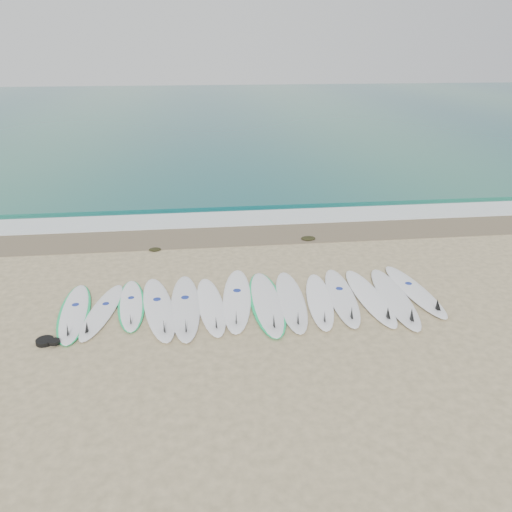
{
  "coord_description": "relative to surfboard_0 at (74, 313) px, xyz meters",
  "views": [
    {
      "loc": [
        -1.02,
        -9.29,
        5.08
      ],
      "look_at": [
        0.27,
        1.58,
        0.4
      ],
      "focal_mm": 35.0,
      "sensor_mm": 36.0,
      "label": 1
    }
  ],
  "objects": [
    {
      "name": "ocean",
      "position": [
        3.64,
        32.58,
        -0.03
      ],
      "size": [
        120.0,
        55.0,
        0.03
      ],
      "primitive_type": "cube",
      "color": "#185D55",
      "rests_on": "ground"
    },
    {
      "name": "surfboard_2",
      "position": [
        1.11,
        0.22,
        -0.0
      ],
      "size": [
        0.8,
        2.36,
        0.29
      ],
      "rotation": [
        0.0,
        0.0,
        0.11
      ],
      "color": "white",
      "rests_on": "ground"
    },
    {
      "name": "seaweed_near",
      "position": [
        1.39,
        3.28,
        -0.02
      ],
      "size": [
        0.32,
        0.25,
        0.06
      ],
      "primitive_type": "ellipsoid",
      "color": "black",
      "rests_on": "ground"
    },
    {
      "name": "wave_crest",
      "position": [
        3.64,
        7.08,
        0.0
      ],
      "size": [
        120.0,
        1.0,
        0.1
      ],
      "primitive_type": "cube",
      "color": "#185D55",
      "rests_on": "ground"
    },
    {
      "name": "surfboard_9",
      "position": [
        5.06,
        -0.11,
        0.01
      ],
      "size": [
        0.86,
        2.61,
        0.33
      ],
      "rotation": [
        0.0,
        0.0,
        -0.13
      ],
      "color": "white",
      "rests_on": "ground"
    },
    {
      "name": "ground",
      "position": [
        3.64,
        0.08,
        -0.05
      ],
      "size": [
        120.0,
        120.0,
        0.0
      ],
      "primitive_type": "plane",
      "color": "tan"
    },
    {
      "name": "surfboard_12",
      "position": [
        6.69,
        -0.19,
        0.02
      ],
      "size": [
        0.75,
        2.88,
        0.37
      ],
      "rotation": [
        0.0,
        0.0,
        -0.05
      ],
      "color": "white",
      "rests_on": "ground"
    },
    {
      "name": "surfboard_4",
      "position": [
        2.24,
        -0.05,
        0.02
      ],
      "size": [
        0.68,
        2.9,
        0.37
      ],
      "rotation": [
        0.0,
        0.0,
        0.03
      ],
      "color": "silver",
      "rests_on": "ground"
    },
    {
      "name": "surfboard_6",
      "position": [
        3.32,
        0.14,
        0.02
      ],
      "size": [
        0.87,
        2.94,
        0.37
      ],
      "rotation": [
        0.0,
        0.0,
        -0.09
      ],
      "color": "white",
      "rests_on": "ground"
    },
    {
      "name": "surfboard_10",
      "position": [
        5.58,
        0.0,
        0.01
      ],
      "size": [
        0.79,
        2.76,
        0.35
      ],
      "rotation": [
        0.0,
        0.0,
        -0.08
      ],
      "color": "white",
      "rests_on": "ground"
    },
    {
      "name": "wet_sand_band",
      "position": [
        3.64,
        4.18,
        -0.04
      ],
      "size": [
        120.0,
        1.8,
        0.01
      ],
      "primitive_type": "cube",
      "color": "brown",
      "rests_on": "ground"
    },
    {
      "name": "surfboard_8",
      "position": [
        4.46,
        -0.05,
        0.01
      ],
      "size": [
        0.72,
        2.81,
        0.36
      ],
      "rotation": [
        0.0,
        0.0,
        -0.05
      ],
      "color": "white",
      "rests_on": "ground"
    },
    {
      "name": "surfboard_13",
      "position": [
        7.26,
        0.09,
        0.01
      ],
      "size": [
        0.77,
        2.66,
        0.34
      ],
      "rotation": [
        0.0,
        0.0,
        0.09
      ],
      "color": "white",
      "rests_on": "ground"
    },
    {
      "name": "surfboard_5",
      "position": [
        2.77,
        -0.07,
        0.01
      ],
      "size": [
        0.73,
        2.61,
        0.33
      ],
      "rotation": [
        0.0,
        0.0,
        0.08
      ],
      "color": "white",
      "rests_on": "ground"
    },
    {
      "name": "surfboard_1",
      "position": [
        0.54,
        -0.03,
        0.0
      ],
      "size": [
        0.85,
        2.42,
        0.3
      ],
      "rotation": [
        0.0,
        0.0,
        -0.15
      ],
      "color": "white",
      "rests_on": "ground"
    },
    {
      "name": "surfboard_7",
      "position": [
        3.94,
        -0.04,
        0.01
      ],
      "size": [
        0.71,
        2.91,
        0.37
      ],
      "rotation": [
        0.0,
        0.0,
        -0.0
      ],
      "color": "white",
      "rests_on": "ground"
    },
    {
      "name": "seaweed_far",
      "position": [
        5.62,
        3.59,
        -0.01
      ],
      "size": [
        0.41,
        0.32,
        0.08
      ],
      "primitive_type": "ellipsoid",
      "color": "black",
      "rests_on": "ground"
    },
    {
      "name": "foam_band",
      "position": [
        3.64,
        5.58,
        -0.03
      ],
      "size": [
        120.0,
        1.4,
        0.04
      ],
      "primitive_type": "cube",
      "color": "silver",
      "rests_on": "ground"
    },
    {
      "name": "surfboard_3",
      "position": [
        1.7,
        -0.05,
        0.01
      ],
      "size": [
        1.05,
        2.88,
        0.36
      ],
      "rotation": [
        0.0,
        0.0,
        0.17
      ],
      "color": "white",
      "rests_on": "ground"
    },
    {
      "name": "leash_coil",
      "position": [
        -0.27,
        -1.03,
        0.0
      ],
      "size": [
        0.46,
        0.36,
        0.11
      ],
      "color": "black",
      "rests_on": "ground"
    },
    {
      "name": "surfboard_11",
      "position": [
        6.18,
        -0.09,
        0.01
      ],
      "size": [
        0.66,
        2.73,
        0.35
      ],
      "rotation": [
        0.0,
        0.0,
        0.04
      ],
      "color": "white",
      "rests_on": "ground"
    },
    {
      "name": "surfboard_0",
      "position": [
        0.0,
        0.0,
        0.0
      ],
      "size": [
        0.85,
        2.59,
        0.32
      ],
      "rotation": [
        0.0,
        0.0,
        0.09
      ],
      "color": "white",
      "rests_on": "ground"
    }
  ]
}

